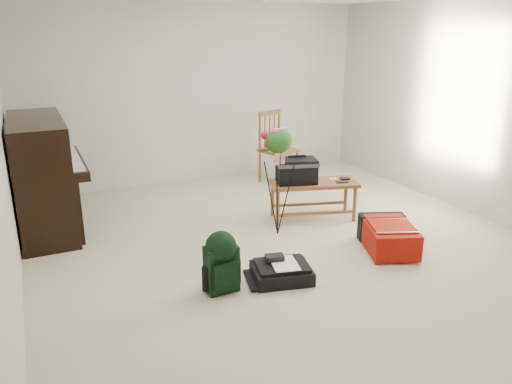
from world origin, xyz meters
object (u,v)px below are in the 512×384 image
piano (43,178)px  black_duffel (281,271)px  bench (303,175)px  flower_stand (278,183)px  green_backpack (221,259)px  dining_chair (277,148)px  red_suitcase (385,234)px

piano → black_duffel: piano is taller
bench → flower_stand: bearing=-135.6°
piano → black_duffel: 2.87m
green_backpack → flower_stand: flower_stand is taller
bench → dining_chair: dining_chair is taller
bench → red_suitcase: (0.38, -1.04, -0.40)m
dining_chair → green_backpack: 3.27m
red_suitcase → green_backpack: green_backpack is taller
dining_chair → green_backpack: size_ratio=1.87×
red_suitcase → flower_stand: flower_stand is taller
red_suitcase → black_duffel: bearing=-152.0°
red_suitcase → flower_stand: size_ratio=0.68×
piano → bench: bearing=-20.1°
red_suitcase → flower_stand: (-0.82, 0.80, 0.44)m
black_duffel → piano: bearing=143.2°
piano → dining_chair: bearing=9.3°
black_duffel → flower_stand: (0.45, 0.94, 0.51)m
bench → red_suitcase: 1.18m
red_suitcase → flower_stand: 1.23m
piano → red_suitcase: 3.72m
green_backpack → dining_chair: bearing=52.5°
piano → flower_stand: piano is taller
black_duffel → dining_chair: bearing=76.7°
bench → piano: bearing=176.3°
piano → dining_chair: piano is taller
red_suitcase → black_duffel: size_ratio=1.38×
red_suitcase → green_backpack: 1.84m
bench → red_suitcase: size_ratio=1.32×
bench → red_suitcase: bench is taller
bench → green_backpack: size_ratio=1.98×
red_suitcase → black_duffel: 1.28m
red_suitcase → flower_stand: bearing=157.4°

